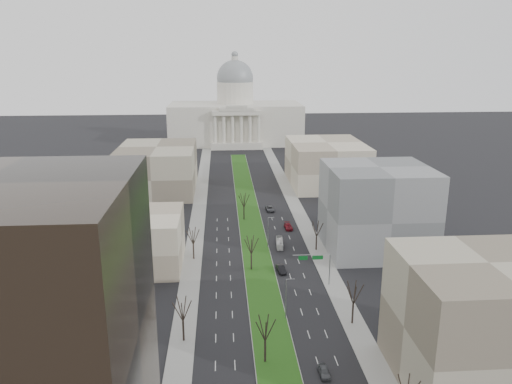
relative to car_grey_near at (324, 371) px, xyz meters
name	(u,v)px	position (x,y,z in m)	size (l,w,h in m)	color
ground	(250,220)	(-7.91, 84.47, -0.72)	(600.00, 600.00, 0.00)	black
median	(250,220)	(-7.91, 83.46, -0.62)	(8.00, 222.03, 0.20)	#999993
sidewalk_left	(194,249)	(-25.41, 59.47, -0.65)	(5.00, 330.00, 0.15)	gray
sidewalk_right	(315,246)	(9.59, 59.47, -0.65)	(5.00, 330.00, 0.15)	gray
capitol	(235,116)	(-7.91, 234.06, 15.58)	(80.00, 46.00, 55.00)	beige
building_glass_tower	(0,340)	(-44.91, -17.53, 19.28)	(34.00, 30.00, 40.00)	black
building_beige_left	(131,241)	(-40.91, 49.47, 6.28)	(26.00, 22.00, 14.00)	tan
building_tan_right	(481,324)	(25.09, -3.53, 10.28)	(26.00, 24.00, 22.00)	#796E5D
building_grey_right	(377,209)	(26.09, 56.47, 11.28)	(28.00, 26.00, 24.00)	slate
building_far_left	(157,169)	(-42.91, 124.47, 8.28)	(30.00, 40.00, 18.00)	#796E5D
building_far_right	(326,163)	(27.09, 129.47, 8.28)	(30.00, 40.00, 18.00)	tan
tree_left_mid	(182,309)	(-25.11, 12.47, 6.27)	(5.40, 5.40, 9.72)	black
tree_left_far	(193,236)	(-25.11, 52.47, 6.12)	(5.28, 5.28, 9.50)	black
tree_right_mid	(354,292)	(9.29, 16.47, 6.43)	(5.52, 5.52, 9.94)	black
tree_right_far	(317,228)	(9.29, 56.47, 5.80)	(5.04, 5.04, 9.07)	black
tree_median_a	(265,328)	(-9.91, 4.47, 6.27)	(5.40, 5.40, 9.72)	black
tree_median_b	(251,245)	(-9.91, 44.47, 6.27)	(5.40, 5.40, 9.72)	black
tree_median_c	(244,200)	(-9.91, 84.47, 6.27)	(5.40, 5.40, 9.72)	black
streetlamp_median_b	(286,298)	(-4.15, 19.47, 4.08)	(1.90, 0.20, 9.16)	gray
streetlamp_median_c	(268,232)	(-4.15, 59.47, 4.08)	(1.90, 0.20, 9.16)	gray
mast_arm_signs	(319,262)	(5.58, 34.50, 5.38)	(9.12, 0.24, 8.09)	gray
car_grey_near	(324,371)	(0.00, 0.00, 0.00)	(1.71, 4.25, 1.45)	#46494D
car_black	(281,269)	(-2.41, 42.62, 0.12)	(1.78, 5.12, 1.69)	black
car_red	(288,226)	(3.75, 74.64, 0.09)	(2.28, 5.60, 1.62)	maroon
car_grey_far	(270,209)	(-0.24, 93.71, 0.06)	(2.61, 5.66, 1.57)	#44454B
box_van	(280,243)	(-0.74, 59.98, 0.36)	(1.83, 7.80, 2.17)	white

